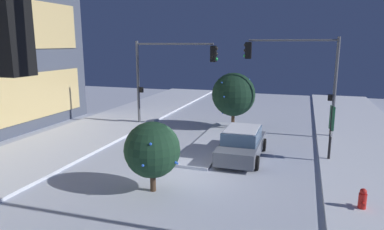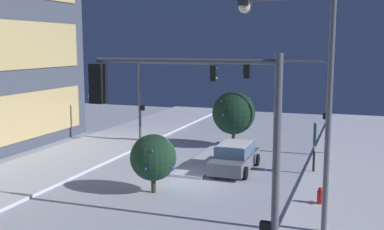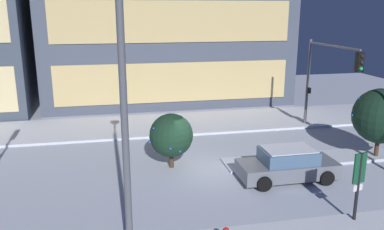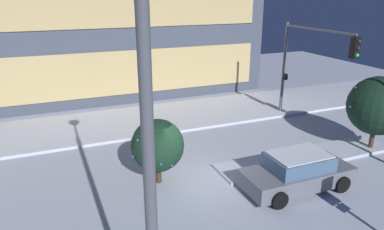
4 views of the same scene
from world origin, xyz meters
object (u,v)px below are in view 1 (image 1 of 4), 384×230
traffic_light_corner_near_right (297,68)px  parking_info_sign (331,127)px  traffic_light_corner_far_right (169,67)px  fire_hydrant (362,201)px  car_near (242,144)px  street_lamp_arched (381,48)px  decorated_tree_left_of_median (152,150)px  traffic_light_corner_near_left (284,174)px  decorated_tree_median (234,95)px

traffic_light_corner_near_right → parking_info_sign: traffic_light_corner_near_right is taller
traffic_light_corner_far_right → traffic_light_corner_near_right: bearing=2.2°
traffic_light_corner_near_right → fire_hydrant: traffic_light_corner_near_right is taller
car_near → street_lamp_arched: bearing=-149.7°
street_lamp_arched → decorated_tree_left_of_median: size_ratio=3.11×
fire_hydrant → decorated_tree_left_of_median: (-0.60, 7.28, 1.22)m
traffic_light_corner_near_right → fire_hydrant: bearing=104.7°
car_near → street_lamp_arched: (-7.25, -4.28, 4.69)m
traffic_light_corner_near_left → decorated_tree_median: traffic_light_corner_near_left is taller
fire_hydrant → car_near: bearing=48.1°
traffic_light_corner_far_right → street_lamp_arched: bearing=-50.6°
street_lamp_arched → decorated_tree_left_of_median: (2.38, 6.79, -3.77)m
traffic_light_corner_near_left → decorated_tree_left_of_median: bearing=-58.8°
traffic_light_corner_near_right → traffic_light_corner_far_right: traffic_light_corner_near_right is taller
traffic_light_corner_near_left → decorated_tree_left_of_median: (8.39, 5.08, -2.82)m
traffic_light_corner_near_left → traffic_light_corner_far_right: (18.22, 8.31, -0.48)m
traffic_light_corner_near_right → traffic_light_corner_far_right: 8.02m
car_near → decorated_tree_left_of_median: bearing=152.5°
decorated_tree_left_of_median → parking_info_sign: bearing=-49.3°
traffic_light_corner_near_left → traffic_light_corner_far_right: bearing=-65.5°
traffic_light_corner_near_left → street_lamp_arched: 6.32m
traffic_light_corner_near_left → parking_info_sign: (14.02, -1.45, -2.76)m
traffic_light_corner_near_left → decorated_tree_left_of_median: traffic_light_corner_near_left is taller
traffic_light_corner_far_right → street_lamp_arched: size_ratio=0.68×
traffic_light_corner_near_left → street_lamp_arched: (6.01, -1.71, 0.95)m
traffic_light_corner_near_left → parking_info_sign: size_ratio=2.43×
traffic_light_corner_far_right → decorated_tree_median: bearing=9.7°
fire_hydrant → parking_info_sign: (5.02, 0.74, 1.29)m
traffic_light_corner_near_right → decorated_tree_left_of_median: (-10.13, 4.78, -2.47)m
street_lamp_arched → decorated_tree_left_of_median: bearing=-18.6°
street_lamp_arched → fire_hydrant: bearing=-98.4°
car_near → decorated_tree_median: decorated_tree_median is taller
street_lamp_arched → parking_info_sign: street_lamp_arched is taller
traffic_light_corner_near_left → traffic_light_corner_far_right: traffic_light_corner_near_left is taller
street_lamp_arched → decorated_tree_median: 14.53m
traffic_light_corner_near_left → decorated_tree_median: bearing=-77.7°
street_lamp_arched → traffic_light_corner_far_right: bearing=-49.8°
traffic_light_corner_near_right → traffic_light_corner_near_left: bearing=90.9°
fire_hydrant → decorated_tree_median: 11.93m
parking_info_sign → decorated_tree_median: 7.47m
fire_hydrant → decorated_tree_median: decorated_tree_median is taller
traffic_light_corner_far_right → car_near: bearing=-40.8°
street_lamp_arched → parking_info_sign: bearing=-87.4°
car_near → decorated_tree_left_of_median: (-4.87, 2.51, 0.91)m
traffic_light_corner_near_left → fire_hydrant: size_ratio=7.78×
decorated_tree_median → fire_hydrant: bearing=-147.5°
traffic_light_corner_near_left → decorated_tree_median: size_ratio=1.77×
traffic_light_corner_near_left → fire_hydrant: traffic_light_corner_near_left is taller
traffic_light_corner_far_right → decorated_tree_left_of_median: size_ratio=2.11×
traffic_light_corner_near_right → parking_info_sign: size_ratio=2.20×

